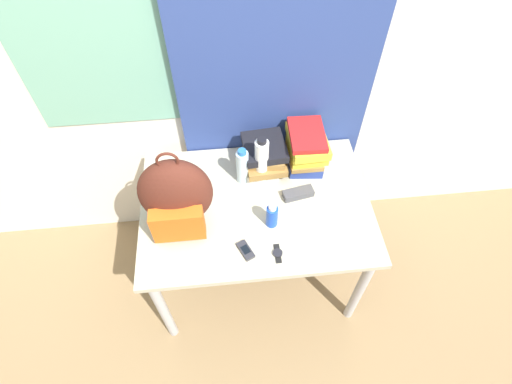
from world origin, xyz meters
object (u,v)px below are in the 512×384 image
at_px(wristwatch, 278,253).
at_px(sunglasses_case, 298,193).
at_px(book_stack_left, 264,155).
at_px(book_stack_center, 306,148).
at_px(sunscreen_bottle, 272,216).
at_px(water_bottle, 243,167).
at_px(sports_bottle, 262,161).
at_px(backpack, 176,196).
at_px(cell_phone, 246,250).

bearing_deg(wristwatch, sunglasses_case, 65.05).
bearing_deg(sunglasses_case, book_stack_left, 125.02).
distance_m(book_stack_center, sunscreen_bottle, 0.43).
distance_m(book_stack_center, water_bottle, 0.34).
height_order(book_stack_center, sunglasses_case, book_stack_center).
bearing_deg(sports_bottle, water_bottle, 178.99).
height_order(backpack, book_stack_center, backpack).
xyz_separation_m(book_stack_center, wristwatch, (-0.21, -0.52, -0.11)).
height_order(sunscreen_bottle, wristwatch, sunscreen_bottle).
xyz_separation_m(book_stack_left, sports_bottle, (-0.02, -0.08, 0.05)).
bearing_deg(backpack, cell_phone, -35.25).
height_order(backpack, sports_bottle, backpack).
xyz_separation_m(water_bottle, wristwatch, (0.12, -0.44, -0.10)).
bearing_deg(cell_phone, backpack, 144.75).
relative_size(backpack, sunglasses_case, 2.86).
bearing_deg(backpack, wristwatch, -28.21).
distance_m(sports_bottle, sunglasses_case, 0.24).
relative_size(sports_bottle, sunscreen_bottle, 2.00).
bearing_deg(backpack, book_stack_left, 34.98).
relative_size(book_stack_center, wristwatch, 2.74).
bearing_deg(book_stack_left, sports_bottle, -103.33).
relative_size(book_stack_left, book_stack_center, 1.03).
distance_m(water_bottle, sunscreen_bottle, 0.30).
xyz_separation_m(sports_bottle, wristwatch, (0.02, -0.44, -0.13)).
bearing_deg(wristwatch, sunscreen_bottle, 92.21).
bearing_deg(backpack, water_bottle, 34.58).
bearing_deg(sports_bottle, wristwatch, -86.89).
distance_m(backpack, sports_bottle, 0.46).
bearing_deg(cell_phone, book_stack_left, 74.56).
bearing_deg(wristwatch, sports_bottle, 93.11).
relative_size(water_bottle, cell_phone, 2.04).
xyz_separation_m(backpack, book_stack_center, (0.64, 0.29, -0.08)).
bearing_deg(sunglasses_case, cell_phone, -135.16).
distance_m(cell_phone, wristwatch, 0.14).
relative_size(book_stack_center, sunscreen_bottle, 1.84).
bearing_deg(book_stack_center, cell_phone, -125.62).
relative_size(backpack, water_bottle, 2.07).
relative_size(backpack, book_stack_left, 1.67).
bearing_deg(cell_phone, sunglasses_case, 44.84).
relative_size(book_stack_left, water_bottle, 1.24).
relative_size(sunscreen_bottle, wristwatch, 1.49).
xyz_separation_m(cell_phone, sunglasses_case, (0.29, 0.28, 0.01)).
distance_m(backpack, water_bottle, 0.38).
relative_size(book_stack_left, wristwatch, 2.82).
relative_size(backpack, wristwatch, 4.72).
bearing_deg(book_stack_left, backpack, -145.02).
height_order(water_bottle, wristwatch, water_bottle).
distance_m(sports_bottle, cell_phone, 0.45).
height_order(book_stack_left, sports_bottle, sports_bottle).
xyz_separation_m(sunscreen_bottle, wristwatch, (0.01, -0.16, -0.06)).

